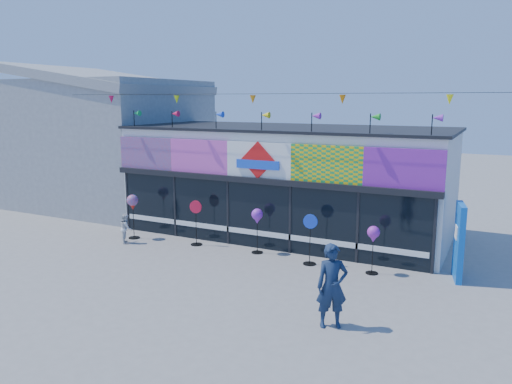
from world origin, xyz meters
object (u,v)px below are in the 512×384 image
Objects in this scene: blue_sign at (459,242)px; spinner_3 at (310,238)px; spinner_1 at (196,222)px; spinner_0 at (133,204)px; spinner_2 at (257,218)px; spinner_4 at (373,236)px; child at (126,228)px; adult_man at (332,286)px.

blue_sign is 1.37× the size of spinner_3.
spinner_0 is at bearing -173.13° from spinner_1.
spinner_2 reaches higher than spinner_4.
child is (-8.77, -0.73, -0.64)m from spinner_4.
spinner_3 is (2.01, -0.32, -0.37)m from spinner_2.
child is (-4.79, -1.02, -0.70)m from spinner_2.
child is (-6.80, -0.70, -0.32)m from spinner_3.
spinner_4 is at bearing 0.96° from spinner_0.
spinner_1 is at bearing 171.92° from blue_sign.
spinner_3 is at bearing 86.98° from adult_man.
spinner_3 is 4.38m from adult_man.
blue_sign is at bearing 33.57° from adult_man.
adult_man is at bearing -127.80° from blue_sign.
spinner_0 is 1.55× the size of child.
spinner_0 is at bearing -179.04° from spinner_3.
blue_sign is 2.08× the size of child.
spinner_3 reaches higher than spinner_1.
spinner_2 is at bearing 170.82° from spinner_3.
spinner_4 is at bearing -126.13° from child.
blue_sign is 8.66m from spinner_1.
spinner_0 is at bearing -179.04° from spinner_4.
spinner_1 reaches higher than spinner_2.
blue_sign reaches higher than child.
spinner_2 is 1.05× the size of spinner_4.
adult_man reaches higher than spinner_1.
spinner_2 is 0.95× the size of spinner_3.
child is at bearing -167.95° from spinner_2.
spinner_4 is (-2.30, -0.66, 0.05)m from blue_sign.
spinner_4 is at bearing 0.96° from spinner_3.
spinner_2 is at bearing 171.98° from blue_sign.
blue_sign reaches higher than adult_man.
spinner_3 is at bearing 0.96° from spinner_0.
spinner_4 is (1.97, 0.03, 0.32)m from spinner_3.
spinner_3 is at bearing 177.85° from blue_sign.
child is at bearing 175.77° from blue_sign.
child is at bearing 129.97° from adult_man.
blue_sign is at bearing 3.33° from spinner_1.
adult_man is (6.36, -4.09, 0.12)m from spinner_1.
spinner_0 is 0.85× the size of adult_man.
spinner_1 is 7.56m from adult_man.
spinner_0 is at bearing 172.73° from blue_sign.
blue_sign reaches higher than spinner_4.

